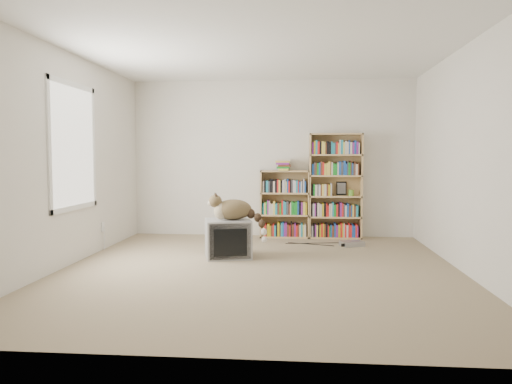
# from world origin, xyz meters

# --- Properties ---
(floor) EXTENTS (4.50, 5.00, 0.01)m
(floor) POSITION_xyz_m (0.00, 0.00, 0.00)
(floor) COLOR gray
(floor) RESTS_ON ground
(wall_back) EXTENTS (4.50, 0.02, 2.50)m
(wall_back) POSITION_xyz_m (0.00, 2.50, 1.25)
(wall_back) COLOR silver
(wall_back) RESTS_ON floor
(wall_front) EXTENTS (4.50, 0.02, 2.50)m
(wall_front) POSITION_xyz_m (0.00, -2.50, 1.25)
(wall_front) COLOR silver
(wall_front) RESTS_ON floor
(wall_left) EXTENTS (0.02, 5.00, 2.50)m
(wall_left) POSITION_xyz_m (-2.25, 0.00, 1.25)
(wall_left) COLOR silver
(wall_left) RESTS_ON floor
(wall_right) EXTENTS (0.02, 5.00, 2.50)m
(wall_right) POSITION_xyz_m (2.25, 0.00, 1.25)
(wall_right) COLOR silver
(wall_right) RESTS_ON floor
(ceiling) EXTENTS (4.50, 5.00, 0.02)m
(ceiling) POSITION_xyz_m (0.00, 0.00, 2.50)
(ceiling) COLOR white
(ceiling) RESTS_ON wall_back
(window) EXTENTS (0.02, 1.22, 1.52)m
(window) POSITION_xyz_m (-2.24, 0.20, 1.40)
(window) COLOR white
(window) RESTS_ON wall_left
(crt_tv) EXTENTS (0.66, 0.62, 0.48)m
(crt_tv) POSITION_xyz_m (-0.46, 0.68, 0.24)
(crt_tv) COLOR gray
(crt_tv) RESTS_ON floor
(cat) EXTENTS (0.78, 0.50, 0.57)m
(cat) POSITION_xyz_m (-0.33, 0.65, 0.58)
(cat) COLOR #322414
(cat) RESTS_ON crt_tv
(bookcase_tall) EXTENTS (0.82, 0.30, 1.64)m
(bookcase_tall) POSITION_xyz_m (1.00, 2.36, 0.79)
(bookcase_tall) COLOR tan
(bookcase_tall) RESTS_ON floor
(bookcase_short) EXTENTS (0.77, 0.30, 1.06)m
(bookcase_short) POSITION_xyz_m (0.21, 2.36, 0.49)
(bookcase_short) COLOR tan
(bookcase_short) RESTS_ON floor
(book_stack) EXTENTS (0.22, 0.28, 0.18)m
(book_stack) POSITION_xyz_m (0.19, 2.30, 1.16)
(book_stack) COLOR red
(book_stack) RESTS_ON bookcase_short
(green_mug) EXTENTS (0.08, 0.08, 0.09)m
(green_mug) POSITION_xyz_m (1.25, 2.34, 0.72)
(green_mug) COLOR #5EA32E
(green_mug) RESTS_ON bookcase_tall
(framed_print) EXTENTS (0.16, 0.05, 0.21)m
(framed_print) POSITION_xyz_m (1.11, 2.44, 0.78)
(framed_print) COLOR black
(framed_print) RESTS_ON bookcase_tall
(dvd_player) EXTENTS (0.37, 0.32, 0.07)m
(dvd_player) POSITION_xyz_m (1.20, 1.63, 0.04)
(dvd_player) COLOR #9D9DA1
(dvd_player) RESTS_ON floor
(wall_outlet) EXTENTS (0.01, 0.08, 0.13)m
(wall_outlet) POSITION_xyz_m (-2.24, 1.03, 0.32)
(wall_outlet) COLOR silver
(wall_outlet) RESTS_ON wall_left
(floor_cables) EXTENTS (1.20, 0.70, 0.01)m
(floor_cables) POSITION_xyz_m (0.26, 1.67, 0.00)
(floor_cables) COLOR black
(floor_cables) RESTS_ON floor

